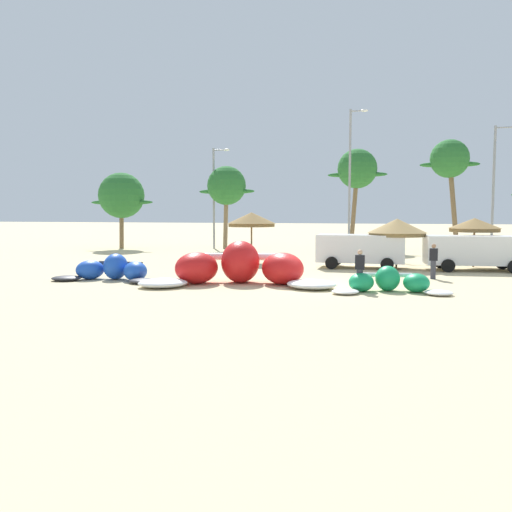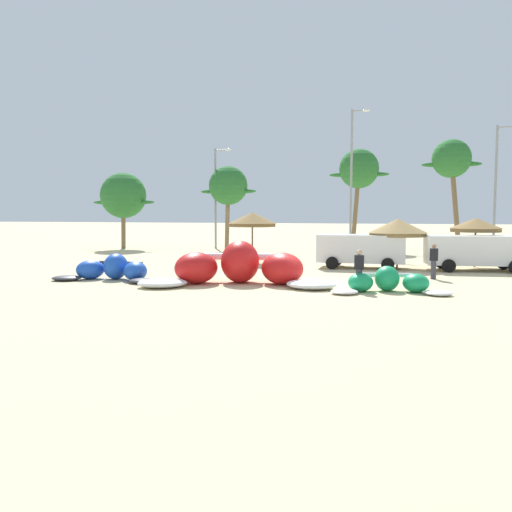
{
  "view_description": "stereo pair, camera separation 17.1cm",
  "coord_description": "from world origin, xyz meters",
  "views": [
    {
      "loc": [
        3.11,
        -21.88,
        3.03
      ],
      "look_at": [
        -3.35,
        2.0,
        1.0
      ],
      "focal_mm": 36.89,
      "sensor_mm": 36.0,
      "label": 1
    },
    {
      "loc": [
        3.27,
        -21.84,
        3.03
      ],
      "look_at": [
        -3.35,
        2.0,
        1.0
      ],
      "focal_mm": 36.89,
      "sensor_mm": 36.0,
      "label": 2
    }
  ],
  "objects": [
    {
      "name": "ground_plane",
      "position": [
        0.0,
        0.0,
        0.0
      ],
      "size": [
        260.0,
        260.0,
        0.0
      ],
      "primitive_type": "plane",
      "color": "beige"
    },
    {
      "name": "kite_far_left",
      "position": [
        -9.33,
        -0.78,
        0.45
      ],
      "size": [
        5.32,
        2.42,
        1.18
      ],
      "color": "#333338",
      "rests_on": "ground"
    },
    {
      "name": "kite_left",
      "position": [
        -3.4,
        -0.54,
        0.7
      ],
      "size": [
        8.33,
        4.7,
        1.83
      ],
      "color": "white",
      "rests_on": "ground"
    },
    {
      "name": "kite_left_of_center",
      "position": [
        2.8,
        -1.2,
        0.38
      ],
      "size": [
        4.64,
        2.55,
        0.98
      ],
      "color": "white",
      "rests_on": "ground"
    },
    {
      "name": "beach_umbrella_near_van",
      "position": [
        -5.54,
        9.02,
        2.63
      ],
      "size": [
        2.97,
        2.97,
        3.07
      ],
      "color": "brown",
      "rests_on": "ground"
    },
    {
      "name": "beach_umbrella_middle",
      "position": [
        3.06,
        7.84,
        2.24
      ],
      "size": [
        3.19,
        3.19,
        2.72
      ],
      "color": "brown",
      "rests_on": "ground"
    },
    {
      "name": "beach_umbrella_near_palms",
      "position": [
        7.24,
        9.7,
        2.36
      ],
      "size": [
        2.82,
        2.82,
        2.75
      ],
      "color": "brown",
      "rests_on": "ground"
    },
    {
      "name": "parked_van",
      "position": [
        6.98,
        7.64,
        1.09
      ],
      "size": [
        5.37,
        2.64,
        1.84
      ],
      "color": "white",
      "rests_on": "ground"
    },
    {
      "name": "parked_car_second",
      "position": [
        1.04,
        7.47,
        1.09
      ],
      "size": [
        4.7,
        2.34,
        1.84
      ],
      "color": "white",
      "rests_on": "ground"
    },
    {
      "name": "person_near_kites",
      "position": [
        4.71,
        3.42,
        0.82
      ],
      "size": [
        0.36,
        0.24,
        1.62
      ],
      "color": "#383842",
      "rests_on": "ground"
    },
    {
      "name": "person_by_umbrellas",
      "position": [
        1.71,
        -1.33,
        0.82
      ],
      "size": [
        0.36,
        0.24,
        1.62
      ],
      "color": "#383842",
      "rests_on": "ground"
    },
    {
      "name": "palm_leftmost",
      "position": [
        -19.6,
        18.35,
        4.48
      ],
      "size": [
        5.78,
        3.85,
        6.44
      ],
      "color": "brown",
      "rests_on": "ground"
    },
    {
      "name": "palm_left",
      "position": [
        -10.85,
        20.26,
        5.26
      ],
      "size": [
        4.88,
        3.25,
        6.95
      ],
      "color": "#7F6647",
      "rests_on": "ground"
    },
    {
      "name": "palm_left_of_gap",
      "position": [
        -0.23,
        22.17,
        6.55
      ],
      "size": [
        4.84,
        3.23,
        8.26
      ],
      "color": "brown",
      "rests_on": "ground"
    },
    {
      "name": "palm_center_left",
      "position": [
        6.74,
        20.26,
        6.94
      ],
      "size": [
        4.29,
        2.86,
        8.51
      ],
      "color": "brown",
      "rests_on": "ground"
    },
    {
      "name": "lamppost_west",
      "position": [
        -11.94,
        20.46,
        4.73
      ],
      "size": [
        1.52,
        0.24,
        8.46
      ],
      "color": "gray",
      "rests_on": "ground"
    },
    {
      "name": "lamppost_west_center",
      "position": [
        -0.48,
        19.27,
        5.96
      ],
      "size": [
        1.4,
        0.24,
        10.9
      ],
      "color": "gray",
      "rests_on": "ground"
    },
    {
      "name": "lamppost_east_center",
      "position": [
        9.79,
        19.06,
        5.16
      ],
      "size": [
        1.92,
        0.24,
        9.21
      ],
      "color": "gray",
      "rests_on": "ground"
    }
  ]
}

